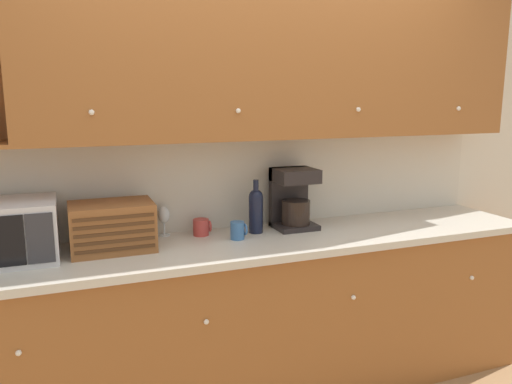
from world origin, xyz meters
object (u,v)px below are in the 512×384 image
wine_glass (164,216)px  mug (201,227)px  bread_box (112,226)px  coffee_maker (293,198)px  wine_bottle (256,209)px  mug_blue_second (238,230)px

wine_glass → mug: bearing=-18.2°
bread_box → wine_glass: (0.30, 0.17, -0.01)m
bread_box → mug: (0.49, 0.10, -0.08)m
mug → coffee_maker: bearing=-3.1°
wine_glass → wine_bottle: size_ratio=0.55×
wine_glass → wine_bottle: wine_bottle is taller
mug_blue_second → wine_bottle: wine_bottle is taller
bread_box → wine_bottle: size_ratio=1.34×
mug → mug_blue_second: (0.17, -0.15, 0.00)m
mug_blue_second → wine_bottle: (0.14, 0.09, 0.09)m
bread_box → mug: bearing=11.9°
mug → wine_bottle: 0.33m
wine_glass → coffee_maker: 0.76m
wine_glass → coffee_maker: bearing=-7.2°
bread_box → wine_glass: bread_box is taller
wine_bottle → wine_glass: bearing=166.2°
bread_box → coffee_maker: coffee_maker is taller
mug_blue_second → coffee_maker: 0.43m
mug_blue_second → coffee_maker: size_ratio=0.27×
mug_blue_second → bread_box: bearing=176.1°
mug → wine_bottle: bearing=-10.8°
coffee_maker → mug: bearing=176.9°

